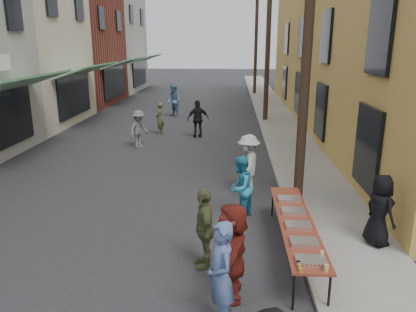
# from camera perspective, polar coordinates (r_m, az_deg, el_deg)

# --- Properties ---
(ground) EXTENTS (120.00, 120.00, 0.00)m
(ground) POSITION_cam_1_polar(r_m,az_deg,el_deg) (9.09, -12.95, -12.96)
(ground) COLOR #28282B
(ground) RESTS_ON ground
(sidewalk) EXTENTS (2.20, 60.00, 0.10)m
(sidewalk) POSITION_cam_1_polar(r_m,az_deg,el_deg) (23.16, 9.76, 4.97)
(sidewalk) COLOR gray
(sidewalk) RESTS_ON ground
(storefront_row) EXTENTS (8.00, 37.00, 9.00)m
(storefront_row) POSITION_cam_1_polar(r_m,az_deg,el_deg) (25.79, -26.22, 13.83)
(storefront_row) COLOR maroon
(storefront_row) RESTS_ON ground
(building_ochre) EXTENTS (10.00, 28.00, 10.00)m
(building_ochre) POSITION_cam_1_polar(r_m,az_deg,el_deg) (23.30, 26.34, 15.94)
(building_ochre) COLOR gold
(building_ochre) RESTS_ON ground
(utility_pole_near) EXTENTS (0.26, 0.26, 9.00)m
(utility_pole_near) POSITION_cam_1_polar(r_m,az_deg,el_deg) (10.78, 13.91, 16.35)
(utility_pole_near) COLOR #2D2116
(utility_pole_near) RESTS_ON ground
(utility_pole_mid) EXTENTS (0.26, 0.26, 9.00)m
(utility_pole_mid) POSITION_cam_1_polar(r_m,az_deg,el_deg) (22.70, 8.47, 16.11)
(utility_pole_mid) COLOR #2D2116
(utility_pole_mid) RESTS_ON ground
(utility_pole_far) EXTENTS (0.26, 0.26, 9.00)m
(utility_pole_far) POSITION_cam_1_polar(r_m,az_deg,el_deg) (34.67, 6.78, 16.01)
(utility_pole_far) COLOR #2D2116
(utility_pole_far) RESTS_ON ground
(serving_table) EXTENTS (0.70, 4.00, 0.75)m
(serving_table) POSITION_cam_1_polar(r_m,az_deg,el_deg) (8.67, 12.25, -9.14)
(serving_table) COLOR maroon
(serving_table) RESTS_ON ground
(catering_tray_sausage) EXTENTS (0.50, 0.33, 0.08)m
(catering_tray_sausage) POSITION_cam_1_polar(r_m,az_deg,el_deg) (7.19, 14.24, -14.10)
(catering_tray_sausage) COLOR maroon
(catering_tray_sausage) RESTS_ON serving_table
(catering_tray_foil_b) EXTENTS (0.50, 0.33, 0.08)m
(catering_tray_foil_b) POSITION_cam_1_polar(r_m,az_deg,el_deg) (7.75, 13.37, -11.72)
(catering_tray_foil_b) COLOR #B2B2B7
(catering_tray_foil_b) RESTS_ON serving_table
(catering_tray_buns) EXTENTS (0.50, 0.33, 0.08)m
(catering_tray_buns) POSITION_cam_1_polar(r_m,az_deg,el_deg) (8.37, 12.58, -9.52)
(catering_tray_buns) COLOR tan
(catering_tray_buns) RESTS_ON serving_table
(catering_tray_foil_d) EXTENTS (0.50, 0.33, 0.08)m
(catering_tray_foil_d) POSITION_cam_1_polar(r_m,az_deg,el_deg) (9.00, 11.90, -7.62)
(catering_tray_foil_d) COLOR #B2B2B7
(catering_tray_foil_d) RESTS_ON serving_table
(catering_tray_buns_end) EXTENTS (0.50, 0.33, 0.08)m
(catering_tray_buns_end) POSITION_cam_1_polar(r_m,az_deg,el_deg) (9.64, 11.32, -5.97)
(catering_tray_buns_end) COLOR tan
(catering_tray_buns_end) RESTS_ON serving_table
(condiment_jar_a) EXTENTS (0.07, 0.07, 0.08)m
(condiment_jar_a) POSITION_cam_1_polar(r_m,az_deg,el_deg) (6.89, 12.84, -15.38)
(condiment_jar_a) COLOR #A57F26
(condiment_jar_a) RESTS_ON serving_table
(condiment_jar_b) EXTENTS (0.07, 0.07, 0.08)m
(condiment_jar_b) POSITION_cam_1_polar(r_m,az_deg,el_deg) (6.98, 12.71, -14.96)
(condiment_jar_b) COLOR #A57F26
(condiment_jar_b) RESTS_ON serving_table
(condiment_jar_c) EXTENTS (0.07, 0.07, 0.08)m
(condiment_jar_c) POSITION_cam_1_polar(r_m,az_deg,el_deg) (7.06, 12.58, -14.54)
(condiment_jar_c) COLOR #A57F26
(condiment_jar_c) RESTS_ON serving_table
(cup_stack) EXTENTS (0.08, 0.08, 0.12)m
(cup_stack) POSITION_cam_1_polar(r_m,az_deg,el_deg) (7.01, 16.29, -14.91)
(cup_stack) COLOR tan
(cup_stack) RESTS_ON serving_table
(guest_front_b) EXTENTS (0.62, 0.75, 1.77)m
(guest_front_b) POSITION_cam_1_polar(r_m,az_deg,el_deg) (6.41, 1.78, -16.55)
(guest_front_b) COLOR #50679A
(guest_front_b) RESTS_ON ground
(guest_front_c) EXTENTS (0.90, 0.98, 1.63)m
(guest_front_c) POSITION_cam_1_polar(r_m,az_deg,el_deg) (10.13, 4.53, -4.46)
(guest_front_c) COLOR teal
(guest_front_c) RESTS_ON ground
(guest_front_d) EXTENTS (0.87, 1.25, 1.78)m
(guest_front_d) POSITION_cam_1_polar(r_m,az_deg,el_deg) (11.74, 5.69, -1.24)
(guest_front_d) COLOR silver
(guest_front_d) RESTS_ON ground
(guest_front_e) EXTENTS (0.59, 1.02, 1.64)m
(guest_front_e) POSITION_cam_1_polar(r_m,az_deg,el_deg) (8.00, -0.51, -10.09)
(guest_front_e) COLOR brown
(guest_front_e) RESTS_ON ground
(guest_queue_back) EXTENTS (0.57, 1.64, 1.75)m
(guest_queue_back) POSITION_cam_1_polar(r_m,az_deg,el_deg) (7.08, 3.45, -13.27)
(guest_queue_back) COLOR maroon
(guest_queue_back) RESTS_ON ground
(server) EXTENTS (0.75, 0.90, 1.57)m
(server) POSITION_cam_1_polar(r_m,az_deg,el_deg) (9.36, 23.01, -7.01)
(server) COLOR black
(server) RESTS_ON sidewalk
(passerby_left) EXTENTS (0.99, 1.17, 1.57)m
(passerby_left) POSITION_cam_1_polar(r_m,az_deg,el_deg) (17.21, -9.71, 3.75)
(passerby_left) COLOR slate
(passerby_left) RESTS_ON ground
(passerby_mid) EXTENTS (1.10, 0.71, 1.74)m
(passerby_mid) POSITION_cam_1_polar(r_m,az_deg,el_deg) (18.79, -1.41, 5.24)
(passerby_mid) COLOR black
(passerby_mid) RESTS_ON ground
(passerby_right) EXTENTS (0.37, 0.56, 1.53)m
(passerby_right) POSITION_cam_1_polar(r_m,az_deg,el_deg) (19.57, -6.80, 5.26)
(passerby_right) COLOR #4D5531
(passerby_right) RESTS_ON ground
(passerby_far) EXTENTS (1.15, 1.16, 1.89)m
(passerby_far) POSITION_cam_1_polar(r_m,az_deg,el_deg) (24.14, -4.84, 7.73)
(passerby_far) COLOR #537BA1
(passerby_far) RESTS_ON ground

